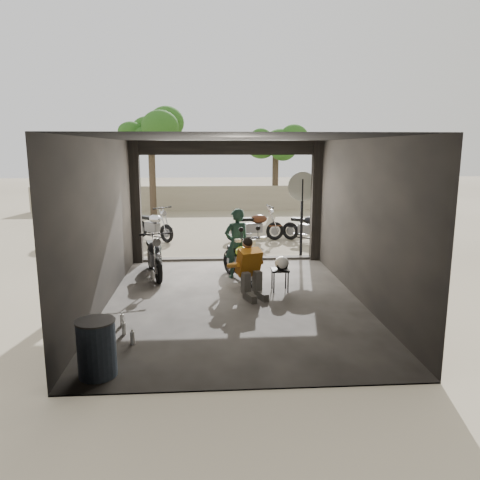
{
  "coord_description": "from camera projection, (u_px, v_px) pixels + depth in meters",
  "views": [
    {
      "loc": [
        -0.49,
        -8.92,
        3.02
      ],
      "look_at": [
        0.15,
        0.6,
        1.14
      ],
      "focal_mm": 35.0,
      "sensor_mm": 36.0,
      "label": 1
    }
  ],
  "objects": [
    {
      "name": "tree_left",
      "position": [
        151.0,
        126.0,
        20.61
      ],
      "size": [
        2.2,
        2.2,
        5.6
      ],
      "color": "#382B1E",
      "rests_on": "ground"
    },
    {
      "name": "outside_bike_c",
      "position": [
        308.0,
        225.0,
        15.13
      ],
      "size": [
        1.73,
        1.6,
        1.13
      ],
      "primitive_type": null,
      "rotation": [
        0.0,
        0.0,
        0.88
      ],
      "color": "black",
      "rests_on": "ground"
    },
    {
      "name": "helmet",
      "position": [
        282.0,
        263.0,
        9.84
      ],
      "size": [
        0.4,
        0.41,
        0.28
      ],
      "primitive_type": "ellipsoid",
      "rotation": [
        0.0,
        0.0,
        0.4
      ],
      "color": "white",
      "rests_on": "stool"
    },
    {
      "name": "ground",
      "position": [
        234.0,
        301.0,
        9.35
      ],
      "size": [
        80.0,
        80.0,
        0.0
      ],
      "primitive_type": "plane",
      "color": "#7A6D56",
      "rests_on": "ground"
    },
    {
      "name": "left_bike",
      "position": [
        154.0,
        253.0,
        11.08
      ],
      "size": [
        1.08,
        1.8,
        1.14
      ],
      "primitive_type": null,
      "rotation": [
        0.0,
        0.0,
        0.24
      ],
      "color": "black",
      "rests_on": "ground"
    },
    {
      "name": "rider",
      "position": [
        237.0,
        244.0,
        10.89
      ],
      "size": [
        0.7,
        0.57,
        1.65
      ],
      "primitive_type": "imported",
      "rotation": [
        0.0,
        0.0,
        3.48
      ],
      "color": "#172E27",
      "rests_on": "ground"
    },
    {
      "name": "garage",
      "position": [
        233.0,
        234.0,
        9.64
      ],
      "size": [
        7.0,
        7.13,
        3.2
      ],
      "color": "#2D2B28",
      "rests_on": "ground"
    },
    {
      "name": "boundary_wall",
      "position": [
        218.0,
        198.0,
        22.93
      ],
      "size": [
        18.0,
        0.3,
        1.2
      ],
      "primitive_type": "cube",
      "color": "gray",
      "rests_on": "ground"
    },
    {
      "name": "oil_drum",
      "position": [
        97.0,
        349.0,
        6.2
      ],
      "size": [
        0.62,
        0.62,
        0.79
      ],
      "primitive_type": "cylinder",
      "rotation": [
        0.0,
        0.0,
        -0.25
      ],
      "color": "#435671",
      "rests_on": "ground"
    },
    {
      "name": "stool",
      "position": [
        280.0,
        272.0,
        9.91
      ],
      "size": [
        0.36,
        0.36,
        0.5
      ],
      "rotation": [
        0.0,
        0.0,
        0.19
      ],
      "color": "black",
      "rests_on": "ground"
    },
    {
      "name": "sign_post",
      "position": [
        302.0,
        200.0,
        12.72
      ],
      "size": [
        0.8,
        0.08,
        2.39
      ],
      "rotation": [
        0.0,
        0.0,
        0.12
      ],
      "color": "black",
      "rests_on": "ground"
    },
    {
      "name": "tree_right",
      "position": [
        276.0,
        136.0,
        22.55
      ],
      "size": [
        2.2,
        2.2,
        5.0
      ],
      "color": "#382B1E",
      "rests_on": "ground"
    },
    {
      "name": "outside_bike_b",
      "position": [
        255.0,
        224.0,
        15.32
      ],
      "size": [
        1.79,
        0.94,
        1.16
      ],
      "primitive_type": null,
      "rotation": [
        0.0,
        0.0,
        1.71
      ],
      "color": "#4A2411",
      "rests_on": "ground"
    },
    {
      "name": "main_bike",
      "position": [
        241.0,
        257.0,
        10.69
      ],
      "size": [
        1.23,
        1.8,
        1.11
      ],
      "primitive_type": null,
      "rotation": [
        0.0,
        0.0,
        0.36
      ],
      "color": "white",
      "rests_on": "ground"
    },
    {
      "name": "outside_bike_a",
      "position": [
        153.0,
        223.0,
        15.47
      ],
      "size": [
        1.69,
        1.69,
        1.15
      ],
      "primitive_type": null,
      "rotation": [
        0.0,
        0.0,
        0.79
      ],
      "color": "black",
      "rests_on": "ground"
    },
    {
      "name": "mechanic",
      "position": [
        252.0,
        270.0,
        9.44
      ],
      "size": [
        0.85,
        0.98,
        1.19
      ],
      "primitive_type": null,
      "rotation": [
        0.0,
        0.0,
        0.36
      ],
      "color": "#C27519",
      "rests_on": "ground"
    }
  ]
}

